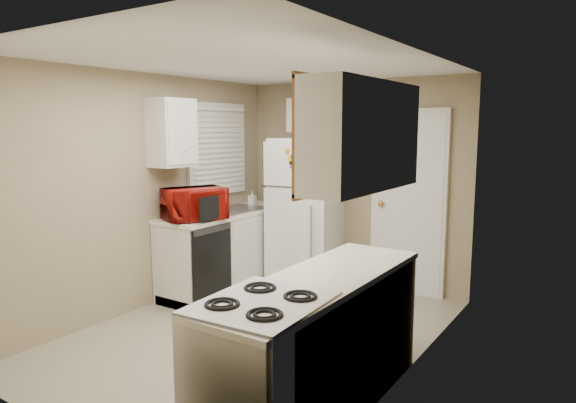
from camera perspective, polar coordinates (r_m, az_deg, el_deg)
The scene contains 19 objects.
floor at distance 4.84m, azimuth -3.37°, elevation -14.34°, with size 3.80×3.80×0.00m, color #B3AE93.
ceiling at distance 4.50m, azimuth -3.63°, elevation 15.17°, with size 3.80×3.80×0.00m, color white.
wall_left at distance 5.46m, azimuth -15.33°, elevation 1.05°, with size 3.80×3.80×0.00m, color tan.
wall_right at distance 3.85m, azimuth 13.42°, elevation -1.79°, with size 3.80×3.80×0.00m, color tan.
wall_back at distance 6.13m, azimuth 7.23°, elevation 2.03°, with size 2.80×2.80×0.00m, color tan.
wall_front at distance 3.23m, azimuth -24.23°, elevation -4.21°, with size 2.80×2.80×0.00m, color tan.
left_counter at distance 6.02m, azimuth -6.68°, elevation -5.32°, with size 0.60×1.80×0.90m, color silver.
dishwasher at distance 5.39m, azimuth -8.44°, elevation -6.53°, with size 0.03×0.58×0.72m, color black.
sink at distance 6.05m, azimuth -5.84°, elevation -1.27°, with size 0.54×0.74×0.16m, color gray.
microwave at distance 5.42m, azimuth -10.36°, elevation -0.45°, with size 0.33×0.60×0.40m, color maroon.
soap_bottle at distance 6.37m, azimuth -3.98°, elevation 0.49°, with size 0.08×0.08×0.18m, color white.
window_blinds at distance 6.15m, azimuth -7.82°, elevation 5.77°, with size 0.10×0.98×1.08m, color silver.
upper_cabinet_left at distance 5.46m, azimuth -12.77°, elevation 7.45°, with size 0.30×0.45×0.70m, color silver.
refrigerator at distance 6.07m, azimuth 2.11°, elevation -1.15°, with size 0.71×0.69×1.73m, color white.
cabinet_over_fridge at distance 6.15m, azimuth 3.35°, elevation 9.56°, with size 0.70×0.30×0.40m, color silver.
interior_door at distance 5.84m, azimuth 13.19°, elevation -0.21°, with size 0.86×0.06×2.08m, color white.
right_counter at distance 3.49m, azimuth 3.46°, elevation -15.55°, with size 0.60×2.00×0.90m, color silver.
stove at distance 3.04m, azimuth -2.82°, elevation -19.12°, with size 0.61×0.76×0.92m, color white.
upper_cabinet_right at distance 3.39m, azimuth 8.43°, elevation 7.21°, with size 0.30×1.20×0.70m, color silver.
Camera 1 is at (2.68, -3.57, 1.85)m, focal length 32.00 mm.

